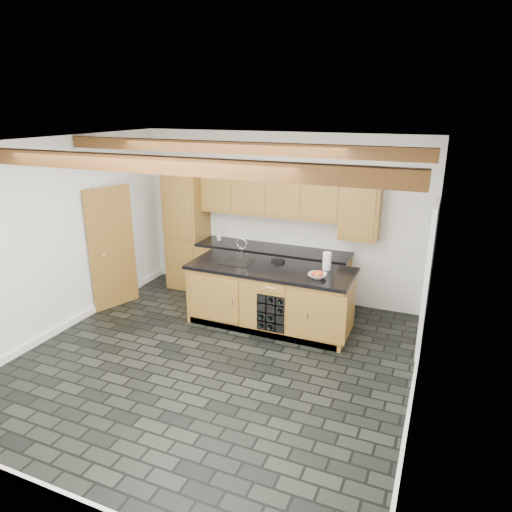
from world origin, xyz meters
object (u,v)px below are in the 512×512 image
(fruit_bowl, at_px, (317,276))
(paper_towel, at_px, (327,261))
(kitchen_scale, at_px, (278,260))
(island, at_px, (270,296))

(fruit_bowl, distance_m, paper_towel, 0.39)
(paper_towel, bearing_deg, kitchen_scale, 176.44)
(island, distance_m, kitchen_scale, 0.56)
(paper_towel, bearing_deg, fruit_bowl, -95.36)
(kitchen_scale, bearing_deg, fruit_bowl, -21.37)
(kitchen_scale, bearing_deg, island, -85.00)
(fruit_bowl, height_order, paper_towel, paper_towel)
(kitchen_scale, bearing_deg, paper_towel, 5.00)
(island, height_order, paper_towel, paper_towel)
(island, distance_m, paper_towel, 1.01)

